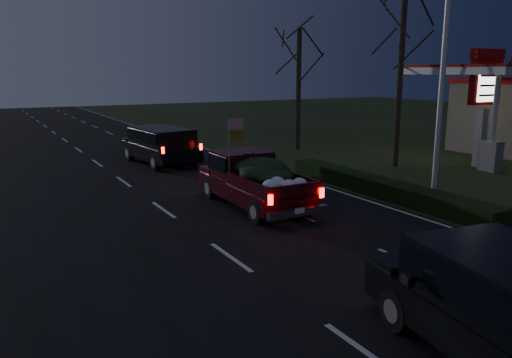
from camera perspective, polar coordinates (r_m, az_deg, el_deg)
name	(u,v)px	position (r m, az deg, el deg)	size (l,w,h in m)	color
ground	(231,258)	(12.57, -2.92, -8.97)	(120.00, 120.00, 0.00)	black
road_asphalt	(231,257)	(12.56, -2.93, -8.93)	(14.00, 120.00, 0.02)	black
hedge_row	(381,187)	(19.22, 14.09, -0.92)	(1.00, 10.00, 0.60)	black
light_pole	(445,44)	(19.33, 20.79, 14.22)	(0.50, 0.90, 9.16)	silver
gas_price_pylon	(485,88)	(26.28, 24.70, 9.41)	(2.00, 0.41, 5.57)	gray
gas_canopy	(494,75)	(28.48, 25.56, 10.63)	(7.10, 6.10, 4.88)	silver
bare_tree_mid	(403,32)	(24.97, 16.45, 15.86)	(3.60, 3.60, 8.50)	black
bare_tree_far	(299,59)	(29.67, 4.94, 13.46)	(3.60, 3.60, 7.00)	black
pickup_truck	(254,177)	(16.96, -0.29, 0.20)	(2.09, 5.21, 2.71)	#3D0810
lead_suv	(160,142)	(25.35, -10.88, 4.21)	(2.63, 5.34, 1.48)	black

